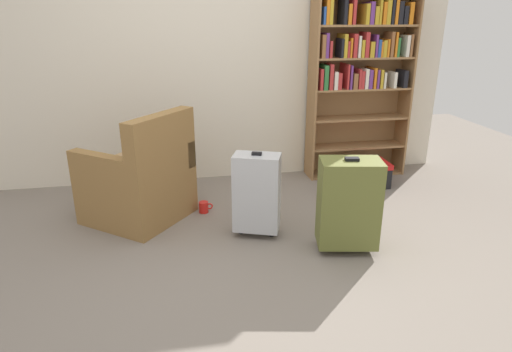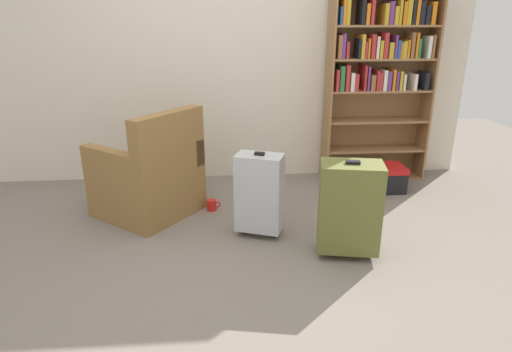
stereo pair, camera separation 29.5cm
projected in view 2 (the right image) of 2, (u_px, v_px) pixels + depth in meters
The scene contains 8 objects.
ground_plane at pixel (235, 272), 2.91m from camera, with size 8.47×8.47×0.00m, color slate.
back_wall at pixel (226, 47), 4.25m from camera, with size 4.84×0.10×2.60m, color beige.
bookshelf at pixel (379, 72), 4.26m from camera, with size 1.02×0.28×1.79m.
armchair at pixel (150, 178), 3.68m from camera, with size 0.98×0.98×0.90m.
mug at pixel (212, 205), 3.82m from camera, with size 0.12×0.08×0.10m.
storage_box at pixel (384, 177), 4.24m from camera, with size 0.37×0.30×0.24m.
suitcase_olive at pixel (349, 207), 3.02m from camera, with size 0.46×0.33×0.69m.
suitcase_silver at pixel (259, 193), 3.30m from camera, with size 0.39×0.30×0.66m.
Camera 2 is at (-0.06, -2.52, 1.60)m, focal length 31.00 mm.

